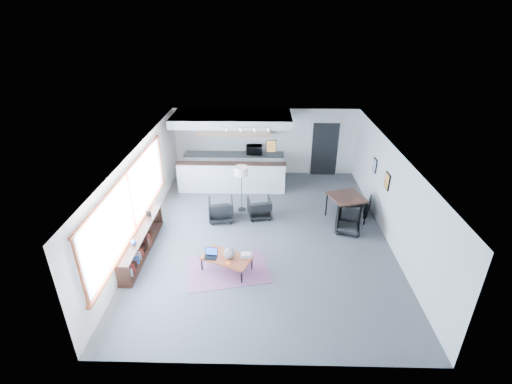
{
  "coord_description": "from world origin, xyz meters",
  "views": [
    {
      "loc": [
        -0.03,
        -9.25,
        5.96
      ],
      "look_at": [
        -0.26,
        0.4,
        1.16
      ],
      "focal_mm": 26.0,
      "sensor_mm": 36.0,
      "label": 1
    }
  ],
  "objects_px": {
    "coffee_table": "(227,258)",
    "dining_table": "(347,199)",
    "microwave": "(254,149)",
    "laptop": "(211,254)",
    "dining_chair_near": "(348,222)",
    "book_stack": "(246,255)",
    "armchair_left": "(221,209)",
    "armchair_right": "(259,207)",
    "dining_chair_far": "(358,205)",
    "floor_lamp": "(241,173)",
    "ceramic_pot": "(229,253)"
  },
  "relations": [
    {
      "from": "laptop",
      "to": "dining_chair_far",
      "type": "distance_m",
      "value": 5.25
    },
    {
      "from": "dining_table",
      "to": "dining_chair_near",
      "type": "distance_m",
      "value": 0.8
    },
    {
      "from": "dining_table",
      "to": "microwave",
      "type": "distance_m",
      "value": 4.44
    },
    {
      "from": "floor_lamp",
      "to": "microwave",
      "type": "relative_size",
      "value": 2.57
    },
    {
      "from": "ceramic_pot",
      "to": "dining_chair_near",
      "type": "distance_m",
      "value": 3.86
    },
    {
      "from": "laptop",
      "to": "armchair_right",
      "type": "bearing_deg",
      "value": 71.83
    },
    {
      "from": "book_stack",
      "to": "armchair_left",
      "type": "relative_size",
      "value": 0.38
    },
    {
      "from": "laptop",
      "to": "ceramic_pot",
      "type": "height_order",
      "value": "ceramic_pot"
    },
    {
      "from": "book_stack",
      "to": "armchair_right",
      "type": "bearing_deg",
      "value": 83.83
    },
    {
      "from": "book_stack",
      "to": "dining_table",
      "type": "bearing_deg",
      "value": 40.44
    },
    {
      "from": "armchair_right",
      "to": "microwave",
      "type": "distance_m",
      "value": 3.3
    },
    {
      "from": "dining_chair_near",
      "to": "microwave",
      "type": "bearing_deg",
      "value": 139.57
    },
    {
      "from": "armchair_left",
      "to": "ceramic_pot",
      "type": "bearing_deg",
      "value": 93.41
    },
    {
      "from": "coffee_table",
      "to": "dining_table",
      "type": "relative_size",
      "value": 1.12
    },
    {
      "from": "dining_chair_near",
      "to": "dining_chair_far",
      "type": "height_order",
      "value": "dining_chair_near"
    },
    {
      "from": "ceramic_pot",
      "to": "dining_chair_far",
      "type": "distance_m",
      "value": 4.91
    },
    {
      "from": "laptop",
      "to": "dining_chair_near",
      "type": "relative_size",
      "value": 0.52
    },
    {
      "from": "dining_chair_far",
      "to": "coffee_table",
      "type": "bearing_deg",
      "value": 60.88
    },
    {
      "from": "dining_chair_far",
      "to": "microwave",
      "type": "distance_m",
      "value": 4.57
    },
    {
      "from": "dining_chair_far",
      "to": "book_stack",
      "type": "bearing_deg",
      "value": 64.06
    },
    {
      "from": "ceramic_pot",
      "to": "dining_chair_near",
      "type": "height_order",
      "value": "ceramic_pot"
    },
    {
      "from": "book_stack",
      "to": "armchair_right",
      "type": "relative_size",
      "value": 0.41
    },
    {
      "from": "dining_table",
      "to": "dining_chair_far",
      "type": "relative_size",
      "value": 2.09
    },
    {
      "from": "dining_table",
      "to": "floor_lamp",
      "type": "bearing_deg",
      "value": 170.0
    },
    {
      "from": "book_stack",
      "to": "dining_chair_near",
      "type": "xyz_separation_m",
      "value": [
        2.91,
        1.84,
        -0.12
      ]
    },
    {
      "from": "laptop",
      "to": "dining_table",
      "type": "bearing_deg",
      "value": 39.12
    },
    {
      "from": "armchair_right",
      "to": "dining_chair_near",
      "type": "bearing_deg",
      "value": 153.3
    },
    {
      "from": "coffee_table",
      "to": "dining_chair_near",
      "type": "distance_m",
      "value": 3.9
    },
    {
      "from": "coffee_table",
      "to": "dining_table",
      "type": "xyz_separation_m",
      "value": [
        3.44,
        2.57,
        0.38
      ]
    },
    {
      "from": "coffee_table",
      "to": "dining_table",
      "type": "distance_m",
      "value": 4.31
    },
    {
      "from": "dining_table",
      "to": "armchair_right",
      "type": "bearing_deg",
      "value": 177.48
    },
    {
      "from": "dining_chair_far",
      "to": "ceramic_pot",
      "type": "bearing_deg",
      "value": 61.62
    },
    {
      "from": "dining_table",
      "to": "dining_chair_near",
      "type": "relative_size",
      "value": 1.9
    },
    {
      "from": "armchair_left",
      "to": "dining_table",
      "type": "xyz_separation_m",
      "value": [
        3.86,
        0.07,
        0.36
      ]
    },
    {
      "from": "armchair_right",
      "to": "dining_chair_near",
      "type": "height_order",
      "value": "armchair_right"
    },
    {
      "from": "laptop",
      "to": "dining_chair_near",
      "type": "xyz_separation_m",
      "value": [
        3.8,
        1.88,
        -0.14
      ]
    },
    {
      "from": "laptop",
      "to": "dining_chair_far",
      "type": "bearing_deg",
      "value": 39.81
    },
    {
      "from": "coffee_table",
      "to": "dining_table",
      "type": "bearing_deg",
      "value": 60.61
    },
    {
      "from": "coffee_table",
      "to": "armchair_left",
      "type": "relative_size",
      "value": 1.79
    },
    {
      "from": "book_stack",
      "to": "dining_chair_far",
      "type": "xyz_separation_m",
      "value": [
        3.45,
        2.92,
        -0.14
      ]
    },
    {
      "from": "dining_table",
      "to": "microwave",
      "type": "height_order",
      "value": "microwave"
    },
    {
      "from": "book_stack",
      "to": "armchair_right",
      "type": "distance_m",
      "value": 2.65
    },
    {
      "from": "laptop",
      "to": "armchair_left",
      "type": "relative_size",
      "value": 0.44
    },
    {
      "from": "coffee_table",
      "to": "floor_lamp",
      "type": "relative_size",
      "value": 0.9
    },
    {
      "from": "laptop",
      "to": "dining_table",
      "type": "distance_m",
      "value": 4.61
    },
    {
      "from": "armchair_left",
      "to": "armchair_right",
      "type": "bearing_deg",
      "value": -178.62
    },
    {
      "from": "book_stack",
      "to": "floor_lamp",
      "type": "xyz_separation_m",
      "value": [
        -0.3,
        3.09,
        0.89
      ]
    },
    {
      "from": "armchair_left",
      "to": "floor_lamp",
      "type": "bearing_deg",
      "value": -141.01
    },
    {
      "from": "dining_chair_near",
      "to": "floor_lamp",
      "type": "bearing_deg",
      "value": 172.5
    },
    {
      "from": "book_stack",
      "to": "floor_lamp",
      "type": "relative_size",
      "value": 0.19
    }
  ]
}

